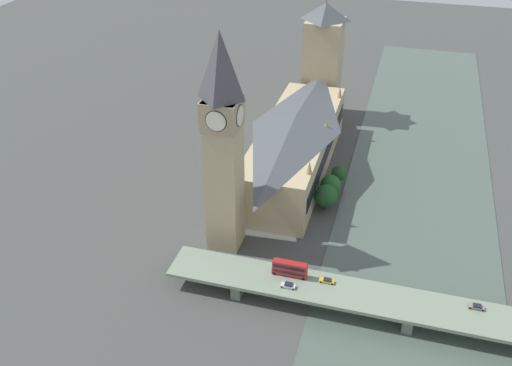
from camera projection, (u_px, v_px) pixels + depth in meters
The scene contains 13 objects.
ground_plane at pixel (329, 186), 230.28m from camera, with size 600.00×600.00×0.00m, color #424442.
river_water at pixel (417, 199), 222.14m from camera, with size 57.42×360.00×0.30m, color #47564C.
parliament_hall at pixel (296, 143), 233.51m from camera, with size 26.70×89.74×26.45m.
clock_tower at pixel (223, 142), 178.13m from camera, with size 11.76×11.76×75.52m.
victoria_tower at pixel (323, 62), 272.40m from camera, with size 17.05×17.05×59.48m.
road_bridge at pixel (410, 307), 165.30m from camera, with size 146.83×14.21×6.47m.
double_decker_bus_lead at pixel (290, 268), 173.78m from camera, with size 10.85×2.47×5.05m.
car_northbound_lead at pixel (477, 307), 162.90m from camera, with size 4.40×1.80×1.30m.
car_northbound_mid at pixel (288, 285), 170.32m from camera, with size 4.41×1.90×1.47m.
car_northbound_tail at pixel (327, 281), 172.20m from camera, with size 4.45×1.76×1.28m.
tree_embankment_near at pixel (326, 196), 213.05m from camera, with size 8.66×8.66×10.55m.
tree_embankment_mid at pixel (339, 173), 228.43m from camera, with size 6.18×6.18×8.43m.
tree_embankment_far at pixel (330, 185), 220.05m from camera, with size 8.00×8.00×9.95m.
Camera 1 is at (-24.86, 194.69, 124.02)m, focal length 40.00 mm.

